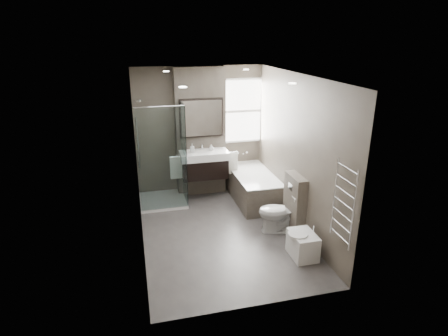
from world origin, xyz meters
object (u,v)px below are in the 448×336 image
object	(u,v)px
bathtub	(253,186)
vanity	(204,164)
bidet	(302,244)
toilet	(280,212)

from	to	relation	value
bathtub	vanity	bearing A→B (deg)	160.63
bathtub	bidet	xyz separation A→B (m)	(0.09, -2.12, -0.11)
bathtub	toilet	world-z (taller)	toilet
bathtub	toilet	size ratio (longest dim) A/B	2.23
vanity	bathtub	world-z (taller)	vanity
toilet	bidet	size ratio (longest dim) A/B	1.43
vanity	toilet	bearing A→B (deg)	-59.43
vanity	bathtub	bearing A→B (deg)	-19.37
vanity	toilet	size ratio (longest dim) A/B	1.32
toilet	bidet	xyz separation A→B (m)	(0.04, -0.80, -0.16)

